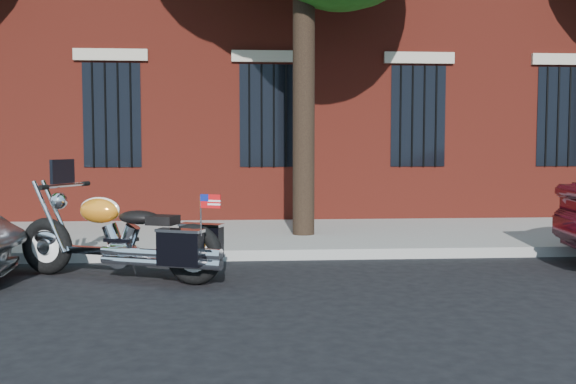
{
  "coord_description": "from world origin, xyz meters",
  "views": [
    {
      "loc": [
        -0.52,
        -7.57,
        1.59
      ],
      "look_at": [
        0.09,
        0.8,
        1.0
      ],
      "focal_mm": 40.0,
      "sensor_mm": 36.0,
      "label": 1
    }
  ],
  "objects": [
    {
      "name": "curb",
      "position": [
        0.0,
        1.38,
        0.07
      ],
      "size": [
        40.0,
        0.16,
        0.15
      ],
      "primitive_type": "cube",
      "color": "gray",
      "rests_on": "ground"
    },
    {
      "name": "motorcycle",
      "position": [
        -1.87,
        0.09,
        0.48
      ],
      "size": [
        2.58,
        1.5,
        1.43
      ],
      "rotation": [
        0.0,
        0.0,
        -0.38
      ],
      "color": "black",
      "rests_on": "ground"
    },
    {
      "name": "ground",
      "position": [
        0.0,
        0.0,
        0.0
      ],
      "size": [
        120.0,
        120.0,
        0.0
      ],
      "primitive_type": "plane",
      "color": "black",
      "rests_on": "ground"
    },
    {
      "name": "sidewalk",
      "position": [
        0.0,
        3.26,
        0.07
      ],
      "size": [
        40.0,
        3.6,
        0.15
      ],
      "primitive_type": "cube",
      "color": "gray",
      "rests_on": "ground"
    }
  ]
}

